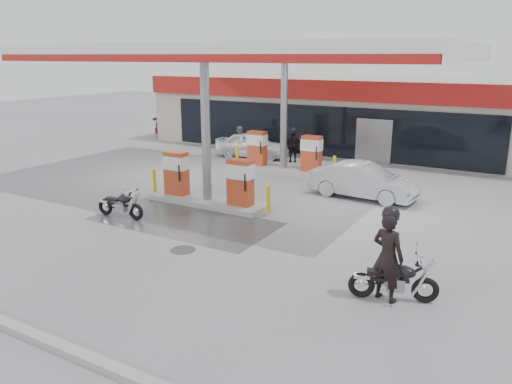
# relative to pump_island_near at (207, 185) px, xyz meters

# --- Properties ---
(ground) EXTENTS (90.00, 90.00, 0.00)m
(ground) POSITION_rel_pump_island_near_xyz_m (0.00, -2.00, -0.71)
(ground) COLOR gray
(ground) RESTS_ON ground
(wet_patch) EXTENTS (6.00, 3.00, 0.00)m
(wet_patch) POSITION_rel_pump_island_near_xyz_m (0.50, -2.00, -0.71)
(wet_patch) COLOR #4C4C4F
(wet_patch) RESTS_ON ground
(drain_cover) EXTENTS (0.70, 0.70, 0.01)m
(drain_cover) POSITION_rel_pump_island_near_xyz_m (2.00, -4.00, -0.71)
(drain_cover) COLOR #38383A
(drain_cover) RESTS_ON ground
(store_building) EXTENTS (22.00, 8.22, 4.00)m
(store_building) POSITION_rel_pump_island_near_xyz_m (0.01, 13.94, 1.30)
(store_building) COLOR #B1A694
(store_building) RESTS_ON ground
(canopy) EXTENTS (16.00, 10.02, 5.51)m
(canopy) POSITION_rel_pump_island_near_xyz_m (0.00, 3.00, 4.56)
(canopy) COLOR silver
(canopy) RESTS_ON ground
(pump_island_near) EXTENTS (5.14, 1.30, 1.78)m
(pump_island_near) POSITION_rel_pump_island_near_xyz_m (0.00, 0.00, 0.00)
(pump_island_near) COLOR #9E9E99
(pump_island_near) RESTS_ON ground
(pump_island_far) EXTENTS (5.14, 1.30, 1.78)m
(pump_island_far) POSITION_rel_pump_island_near_xyz_m (0.00, 6.00, 0.00)
(pump_island_far) COLOR #9E9E99
(pump_island_far) RESTS_ON ground
(main_motorcycle) EXTENTS (1.88, 0.91, 1.00)m
(main_motorcycle) POSITION_rel_pump_island_near_xyz_m (7.84, -3.98, -0.27)
(main_motorcycle) COLOR black
(main_motorcycle) RESTS_ON ground
(biker_main) EXTENTS (0.84, 0.67, 2.02)m
(biker_main) POSITION_rel_pump_island_near_xyz_m (7.66, -4.05, 0.30)
(biker_main) COLOR black
(biker_main) RESTS_ON ground
(parked_motorcycle) EXTENTS (1.84, 0.71, 0.94)m
(parked_motorcycle) POSITION_rel_pump_island_near_xyz_m (-1.56, -2.73, -0.29)
(parked_motorcycle) COLOR black
(parked_motorcycle) RESTS_ON ground
(sedan_white) EXTENTS (4.08, 2.21, 1.32)m
(sedan_white) POSITION_rel_pump_island_near_xyz_m (-2.97, 8.20, -0.05)
(sedan_white) COLOR silver
(sedan_white) RESTS_ON ground
(attendant) EXTENTS (0.67, 0.83, 1.62)m
(attendant) POSITION_rel_pump_island_near_xyz_m (-3.57, 8.02, 0.10)
(attendant) COLOR #595A5E
(attendant) RESTS_ON ground
(hatchback_silver) EXTENTS (4.07, 1.64, 1.32)m
(hatchback_silver) POSITION_rel_pump_island_near_xyz_m (4.60, 3.60, -0.05)
(hatchback_silver) COLOR #B0B3B9
(hatchback_silver) RESTS_ON ground
(parked_car_left) EXTENTS (4.84, 3.01, 1.31)m
(parked_car_left) POSITION_rel_pump_island_near_xyz_m (-10.00, 12.00, -0.06)
(parked_car_left) COLOR #581325
(parked_car_left) RESTS_ON ground
(biker_walking) EXTENTS (1.03, 0.78, 1.63)m
(biker_walking) POSITION_rel_pump_island_near_xyz_m (-0.60, 8.20, 0.11)
(biker_walking) COLOR black
(biker_walking) RESTS_ON ground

